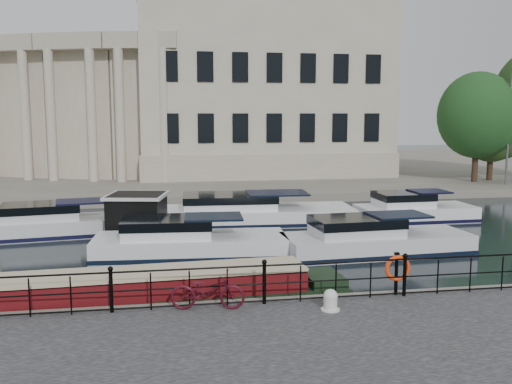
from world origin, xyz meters
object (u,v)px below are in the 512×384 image
bicycle (208,290)px  life_ring_post (397,269)px  narrowboat (120,301)px  harbour_hut (137,220)px  mooring_bollard (330,300)px

bicycle → life_ring_post: life_ring_post is taller
life_ring_post → narrowboat: (-7.70, 1.35, -0.95)m
narrowboat → harbour_hut: 9.37m
mooring_bollard → narrowboat: (-5.49, 2.24, -0.45)m
mooring_bollard → life_ring_post: 2.43m
bicycle → life_ring_post: (5.35, 0.28, 0.25)m
narrowboat → harbour_hut: (0.17, 9.35, 0.59)m
bicycle → harbour_hut: (-2.18, 10.99, -0.11)m
life_ring_post → harbour_hut: 13.09m
bicycle → harbour_hut: size_ratio=0.50×
mooring_bollard → narrowboat: narrowboat is taller
bicycle → narrowboat: bearing=63.4°
mooring_bollard → life_ring_post: life_ring_post is taller
mooring_bollard → life_ring_post: size_ratio=0.46×
narrowboat → harbour_hut: size_ratio=3.44×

